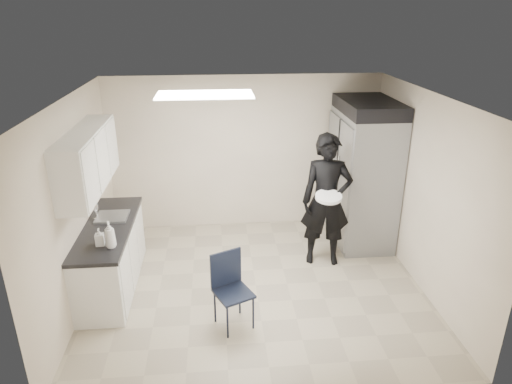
{
  "coord_description": "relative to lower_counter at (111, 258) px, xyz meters",
  "views": [
    {
      "loc": [
        -0.49,
        -5.36,
        3.57
      ],
      "look_at": [
        0.02,
        0.2,
        1.32
      ],
      "focal_mm": 32.0,
      "sensor_mm": 36.0,
      "label": 1
    }
  ],
  "objects": [
    {
      "name": "commercial_fridge",
      "position": [
        3.78,
        1.07,
        0.62
      ],
      "size": [
        0.8,
        1.35,
        2.1
      ],
      "primitive_type": "cube",
      "color": "gray",
      "rests_on": "floor"
    },
    {
      "name": "fridge_compressor",
      "position": [
        3.78,
        1.07,
        1.77
      ],
      "size": [
        0.8,
        1.35,
        0.2
      ],
      "primitive_type": "cube",
      "color": "black",
      "rests_on": "commercial_fridge"
    },
    {
      "name": "bucket_lid",
      "position": [
        2.99,
        0.14,
        0.72
      ],
      "size": [
        0.42,
        0.42,
        0.05
      ],
      "primitive_type": "cylinder",
      "rotation": [
        0.0,
        0.0,
        -0.15
      ],
      "color": "silver",
      "rests_on": "man_tuxedo"
    },
    {
      "name": "floor",
      "position": [
        1.95,
        -0.2,
        -0.43
      ],
      "size": [
        4.5,
        4.5,
        0.0
      ],
      "primitive_type": "plane",
      "color": "tan",
      "rests_on": "ground"
    },
    {
      "name": "faucet",
      "position": [
        -0.18,
        0.25,
        0.59
      ],
      "size": [
        0.02,
        0.02,
        0.24
      ],
      "primitive_type": "cylinder",
      "color": "silver",
      "rests_on": "countertop"
    },
    {
      "name": "towel_dispenser",
      "position": [
        -0.19,
        1.15,
        1.19
      ],
      "size": [
        0.22,
        0.3,
        0.35
      ],
      "primitive_type": "cube",
      "color": "black",
      "rests_on": "left_wall"
    },
    {
      "name": "soap_bottle_a",
      "position": [
        0.17,
        -0.59,
        0.65
      ],
      "size": [
        0.15,
        0.15,
        0.33
      ],
      "primitive_type": "imported",
      "rotation": [
        0.0,
        0.0,
        0.21
      ],
      "color": "white",
      "rests_on": "countertop"
    },
    {
      "name": "man_tuxedo",
      "position": [
        3.03,
        0.38,
        0.56
      ],
      "size": [
        0.79,
        0.58,
        1.97
      ],
      "primitive_type": "imported",
      "rotation": [
        0.0,
        0.0,
        -0.15
      ],
      "color": "black",
      "rests_on": "floor"
    },
    {
      "name": "right_wall",
      "position": [
        4.2,
        -0.2,
        0.87
      ],
      "size": [
        0.0,
        4.0,
        4.0
      ],
      "primitive_type": "plane",
      "rotation": [
        1.57,
        0.0,
        -1.57
      ],
      "color": "beige",
      "rests_on": "floor"
    },
    {
      "name": "notice_sticker_left",
      "position": [
        -0.29,
        -0.1,
        0.79
      ],
      "size": [
        0.0,
        0.12,
        0.07
      ],
      "primitive_type": "cube",
      "color": "yellow",
      "rests_on": "left_wall"
    },
    {
      "name": "back_wall",
      "position": [
        1.95,
        1.8,
        0.87
      ],
      "size": [
        4.5,
        0.0,
        4.5
      ],
      "primitive_type": "plane",
      "rotation": [
        1.57,
        0.0,
        0.0
      ],
      "color": "beige",
      "rests_on": "floor"
    },
    {
      "name": "countertop",
      "position": [
        0.0,
        0.0,
        0.46
      ],
      "size": [
        0.64,
        1.95,
        0.05
      ],
      "primitive_type": "cube",
      "color": "black",
      "rests_on": "lower_counter"
    },
    {
      "name": "folding_chair",
      "position": [
        1.61,
        -1.02,
        0.02
      ],
      "size": [
        0.53,
        0.53,
        0.9
      ],
      "primitive_type": "cube",
      "rotation": [
        0.0,
        0.0,
        0.43
      ],
      "color": "black",
      "rests_on": "floor"
    },
    {
      "name": "soap_bottle_b",
      "position": [
        0.03,
        -0.53,
        0.59
      ],
      "size": [
        0.11,
        0.11,
        0.22
      ],
      "primitive_type": "imported",
      "rotation": [
        0.0,
        0.0,
        0.09
      ],
      "color": "#ACACB8",
      "rests_on": "countertop"
    },
    {
      "name": "ceiling_panel",
      "position": [
        1.35,
        0.2,
        2.14
      ],
      "size": [
        1.2,
        0.6,
        0.02
      ],
      "primitive_type": "cube",
      "color": "white",
      "rests_on": "ceiling"
    },
    {
      "name": "left_wall",
      "position": [
        -0.3,
        -0.2,
        0.87
      ],
      "size": [
        0.0,
        4.0,
        4.0
      ],
      "primitive_type": "plane",
      "rotation": [
        1.57,
        0.0,
        1.57
      ],
      "color": "beige",
      "rests_on": "floor"
    },
    {
      "name": "lower_counter",
      "position": [
        0.0,
        0.0,
        0.0
      ],
      "size": [
        0.6,
        1.9,
        0.86
      ],
      "primitive_type": "cube",
      "color": "silver",
      "rests_on": "floor"
    },
    {
      "name": "ceiling",
      "position": [
        1.95,
        -0.2,
        2.17
      ],
      "size": [
        4.5,
        4.5,
        0.0
      ],
      "primitive_type": "plane",
      "rotation": [
        3.14,
        0.0,
        0.0
      ],
      "color": "silver",
      "rests_on": "back_wall"
    },
    {
      "name": "upper_cabinets",
      "position": [
        -0.13,
        0.0,
        1.4
      ],
      "size": [
        0.35,
        1.8,
        0.75
      ],
      "primitive_type": "cube",
      "color": "silver",
      "rests_on": "left_wall"
    },
    {
      "name": "notice_sticker_right",
      "position": [
        -0.29,
        0.1,
        0.75
      ],
      "size": [
        0.0,
        0.12,
        0.07
      ],
      "primitive_type": "cube",
      "color": "yellow",
      "rests_on": "left_wall"
    },
    {
      "name": "sink",
      "position": [
        0.02,
        0.25,
        0.44
      ],
      "size": [
        0.42,
        0.4,
        0.14
      ],
      "primitive_type": "cube",
      "color": "gray",
      "rests_on": "countertop"
    }
  ]
}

